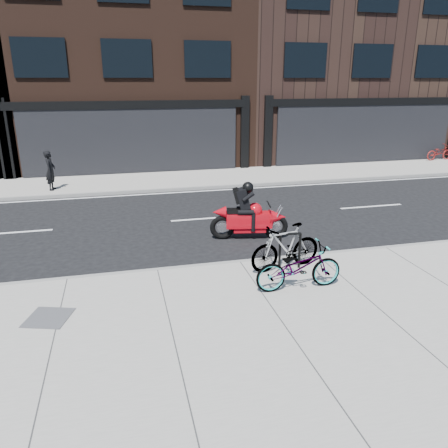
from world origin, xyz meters
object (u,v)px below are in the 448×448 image
object	(u,v)px
bike_rack	(290,247)
pedestrian	(50,171)
bicycle_rear	(286,247)
utility_grate	(49,318)
bicycle_far	(439,152)
motorcycle	(253,216)
bicycle_front	(299,267)

from	to	relation	value
bike_rack	pedestrian	bearing A→B (deg)	124.11
bicycle_rear	utility_grate	xyz separation A→B (m)	(-5.09, -1.07, -0.53)
bicycle_far	utility_grate	distance (m)	22.46
bike_rack	pedestrian	xyz separation A→B (m)	(-6.37, 9.40, 0.26)
bicycle_rear	motorcycle	size ratio (longest dim) A/B	0.81
bike_rack	motorcycle	distance (m)	2.47
pedestrian	utility_grate	size ratio (longest dim) A/B	2.08
pedestrian	bike_rack	bearing A→B (deg)	-138.75
bicycle_front	motorcycle	distance (m)	3.50
bike_rack	pedestrian	distance (m)	11.36
bicycle_front	pedestrian	world-z (taller)	pedestrian
bike_rack	bicycle_rear	bearing A→B (deg)	-180.00
pedestrian	bicycle_front	bearing A→B (deg)	-142.32
bike_rack	bicycle_front	size ratio (longest dim) A/B	0.47
motorcycle	bicycle_far	xyz separation A→B (m)	(13.49, 9.13, -0.12)
pedestrian	utility_grate	distance (m)	10.57
bicycle_front	utility_grate	xyz separation A→B (m)	(-4.98, -0.04, -0.49)
utility_grate	bicycle_front	bearing A→B (deg)	0.49
bike_rack	utility_grate	distance (m)	5.33
bike_rack	utility_grate	xyz separation A→B (m)	(-5.19, -1.07, -0.51)
bicycle_rear	bicycle_far	size ratio (longest dim) A/B	1.12
bike_rack	bicycle_front	world-z (taller)	bicycle_front
bicycle_far	bike_rack	bearing A→B (deg)	125.71
bicycle_rear	motorcycle	xyz separation A→B (m)	(-0.04, 2.47, 0.01)
bicycle_front	motorcycle	bearing A→B (deg)	-1.45
bicycle_front	pedestrian	distance (m)	12.12
bicycle_rear	bike_rack	bearing A→B (deg)	79.29
motorcycle	bicycle_far	world-z (taller)	motorcycle
bicycle_front	motorcycle	world-z (taller)	motorcycle
motorcycle	bicycle_far	bearing A→B (deg)	44.75
bicycle_front	utility_grate	bearing A→B (deg)	90.22
pedestrian	bicycle_far	world-z (taller)	pedestrian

